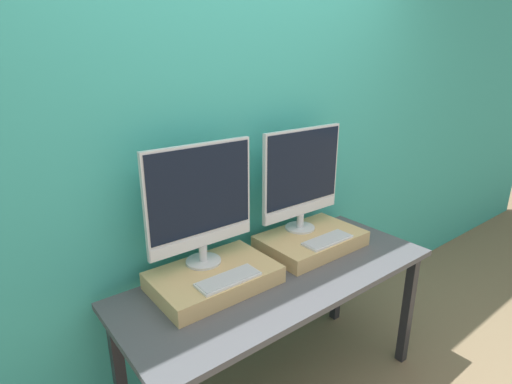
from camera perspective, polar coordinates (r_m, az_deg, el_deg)
name	(u,v)px	position (r m, az deg, el deg)	size (l,w,h in m)	color
wall_back	(234,149)	(2.09, -3.20, 6.13)	(8.00, 0.04, 2.60)	teal
workbench	(282,288)	(2.05, 3.70, -13.57)	(1.63, 0.65, 0.74)	#47474C
wooden_riser_left	(214,278)	(1.90, -6.01, -12.07)	(0.56, 0.37, 0.08)	tan
monitor_left	(201,201)	(1.82, -7.89, -1.23)	(0.54, 0.17, 0.58)	silver
keyboard_left	(228,279)	(1.79, -3.96, -12.31)	(0.29, 0.11, 0.01)	silver
wooden_riser_right	(311,241)	(2.26, 7.86, -6.88)	(0.56, 0.37, 0.08)	tan
monitor_right	(302,176)	(2.19, 6.60, 2.28)	(0.54, 0.17, 0.58)	silver
keyboard_right	(328,240)	(2.17, 10.19, -6.76)	(0.29, 0.11, 0.01)	silver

